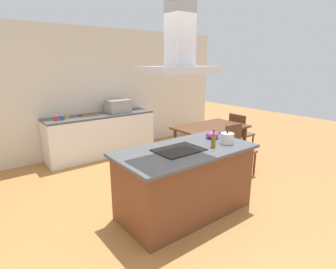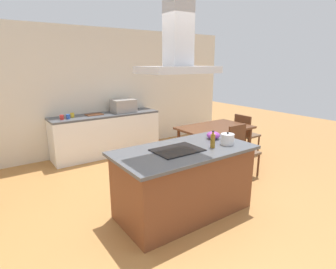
{
  "view_description": "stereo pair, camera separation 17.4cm",
  "coord_description": "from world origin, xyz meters",
  "px_view_note": "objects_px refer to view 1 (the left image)",
  "views": [
    {
      "loc": [
        -2.21,
        -2.47,
        1.97
      ],
      "look_at": [
        0.02,
        0.4,
        1.0
      ],
      "focal_mm": 28.86,
      "sensor_mm": 36.0,
      "label": 1
    },
    {
      "loc": [
        -2.07,
        -2.58,
        1.97
      ],
      "look_at": [
        0.02,
        0.4,
        1.0
      ],
      "focal_mm": 28.86,
      "sensor_mm": 36.0,
      "label": 2
    }
  ],
  "objects_px": {
    "coffee_mug_blue": "(63,118)",
    "range_hood": "(180,51)",
    "countertop_microwave": "(118,106)",
    "chair_at_right_end": "(239,131)",
    "olive_oil_bottle": "(213,140)",
    "cooktop": "(179,150)",
    "cutting_board": "(89,115)",
    "mixing_bowl": "(212,135)",
    "coffee_mug_red": "(56,118)",
    "dining_table": "(211,130)",
    "chair_facing_island": "(237,146)",
    "coffee_mug_yellow": "(67,116)",
    "tea_kettle": "(227,138)"
  },
  "relations": [
    {
      "from": "coffee_mug_blue",
      "to": "range_hood",
      "type": "distance_m",
      "value": 3.09
    },
    {
      "from": "countertop_microwave",
      "to": "chair_at_right_end",
      "type": "relative_size",
      "value": 0.56
    },
    {
      "from": "range_hood",
      "to": "olive_oil_bottle",
      "type": "bearing_deg",
      "value": -20.64
    },
    {
      "from": "cooktop",
      "to": "coffee_mug_blue",
      "type": "bearing_deg",
      "value": 101.49
    },
    {
      "from": "coffee_mug_blue",
      "to": "cutting_board",
      "type": "height_order",
      "value": "coffee_mug_blue"
    },
    {
      "from": "mixing_bowl",
      "to": "coffee_mug_red",
      "type": "height_order",
      "value": "mixing_bowl"
    },
    {
      "from": "dining_table",
      "to": "range_hood",
      "type": "height_order",
      "value": "range_hood"
    },
    {
      "from": "olive_oil_bottle",
      "to": "chair_at_right_end",
      "type": "xyz_separation_m",
      "value": [
        2.24,
        1.28,
        -0.49
      ]
    },
    {
      "from": "cooktop",
      "to": "range_hood",
      "type": "distance_m",
      "value": 1.2
    },
    {
      "from": "cutting_board",
      "to": "chair_facing_island",
      "type": "height_order",
      "value": "cutting_board"
    },
    {
      "from": "olive_oil_bottle",
      "to": "coffee_mug_blue",
      "type": "bearing_deg",
      "value": 108.89
    },
    {
      "from": "coffee_mug_blue",
      "to": "range_hood",
      "type": "xyz_separation_m",
      "value": [
        0.57,
        -2.81,
        1.16
      ]
    },
    {
      "from": "olive_oil_bottle",
      "to": "mixing_bowl",
      "type": "relative_size",
      "value": 1.17
    },
    {
      "from": "mixing_bowl",
      "to": "coffee_mug_yellow",
      "type": "relative_size",
      "value": 2.15
    },
    {
      "from": "mixing_bowl",
      "to": "coffee_mug_red",
      "type": "bearing_deg",
      "value": 118.3
    },
    {
      "from": "cutting_board",
      "to": "chair_at_right_end",
      "type": "relative_size",
      "value": 0.38
    },
    {
      "from": "countertop_microwave",
      "to": "coffee_mug_blue",
      "type": "height_order",
      "value": "countertop_microwave"
    },
    {
      "from": "mixing_bowl",
      "to": "dining_table",
      "type": "distance_m",
      "value": 1.45
    },
    {
      "from": "dining_table",
      "to": "tea_kettle",
      "type": "bearing_deg",
      "value": -129.39
    },
    {
      "from": "coffee_mug_red",
      "to": "tea_kettle",
      "type": "bearing_deg",
      "value": -64.8
    },
    {
      "from": "cooktop",
      "to": "tea_kettle",
      "type": "xyz_separation_m",
      "value": [
        0.71,
        -0.18,
        0.07
      ]
    },
    {
      "from": "coffee_mug_blue",
      "to": "chair_facing_island",
      "type": "distance_m",
      "value": 3.35
    },
    {
      "from": "chair_at_right_end",
      "to": "dining_table",
      "type": "bearing_deg",
      "value": 180.0
    },
    {
      "from": "dining_table",
      "to": "chair_at_right_end",
      "type": "relative_size",
      "value": 1.57
    },
    {
      "from": "olive_oil_bottle",
      "to": "cutting_board",
      "type": "height_order",
      "value": "olive_oil_bottle"
    },
    {
      "from": "olive_oil_bottle",
      "to": "chair_at_right_end",
      "type": "distance_m",
      "value": 2.63
    },
    {
      "from": "olive_oil_bottle",
      "to": "cutting_board",
      "type": "relative_size",
      "value": 0.66
    },
    {
      "from": "cooktop",
      "to": "coffee_mug_blue",
      "type": "xyz_separation_m",
      "value": [
        -0.57,
        2.81,
        0.04
      ]
    },
    {
      "from": "coffee_mug_yellow",
      "to": "chair_facing_island",
      "type": "bearing_deg",
      "value": -47.95
    },
    {
      "from": "tea_kettle",
      "to": "countertop_microwave",
      "type": "height_order",
      "value": "countertop_microwave"
    },
    {
      "from": "olive_oil_bottle",
      "to": "countertop_microwave",
      "type": "distance_m",
      "value": 3.06
    },
    {
      "from": "cooktop",
      "to": "tea_kettle",
      "type": "distance_m",
      "value": 0.74
    },
    {
      "from": "cooktop",
      "to": "dining_table",
      "type": "relative_size",
      "value": 0.43
    },
    {
      "from": "cutting_board",
      "to": "olive_oil_bottle",
      "type": "bearing_deg",
      "value": -81.78
    },
    {
      "from": "cutting_board",
      "to": "dining_table",
      "type": "xyz_separation_m",
      "value": [
        1.78,
        -1.81,
        -0.24
      ]
    },
    {
      "from": "mixing_bowl",
      "to": "chair_at_right_end",
      "type": "bearing_deg",
      "value": 26.9
    },
    {
      "from": "mixing_bowl",
      "to": "coffee_mug_red",
      "type": "relative_size",
      "value": 2.15
    },
    {
      "from": "coffee_mug_red",
      "to": "chair_at_right_end",
      "type": "height_order",
      "value": "coffee_mug_red"
    },
    {
      "from": "olive_oil_bottle",
      "to": "coffee_mug_yellow",
      "type": "xyz_separation_m",
      "value": [
        -0.9,
        3.09,
        -0.05
      ]
    },
    {
      "from": "tea_kettle",
      "to": "coffee_mug_red",
      "type": "bearing_deg",
      "value": 115.2
    },
    {
      "from": "range_hood",
      "to": "coffee_mug_yellow",
      "type": "bearing_deg",
      "value": 98.84
    },
    {
      "from": "coffee_mug_blue",
      "to": "cutting_board",
      "type": "bearing_deg",
      "value": 12.36
    },
    {
      "from": "cutting_board",
      "to": "chair_at_right_end",
      "type": "distance_m",
      "value": 3.27
    },
    {
      "from": "countertop_microwave",
      "to": "chair_at_right_end",
      "type": "bearing_deg",
      "value": -41.05
    },
    {
      "from": "coffee_mug_yellow",
      "to": "dining_table",
      "type": "bearing_deg",
      "value": -39.02
    },
    {
      "from": "coffee_mug_blue",
      "to": "cutting_board",
      "type": "relative_size",
      "value": 0.26
    },
    {
      "from": "coffee_mug_red",
      "to": "range_hood",
      "type": "distance_m",
      "value": 3.11
    },
    {
      "from": "coffee_mug_yellow",
      "to": "dining_table",
      "type": "distance_m",
      "value": 2.88
    },
    {
      "from": "coffee_mug_blue",
      "to": "coffee_mug_yellow",
      "type": "xyz_separation_m",
      "value": [
        0.12,
        0.12,
        0.0
      ]
    },
    {
      "from": "tea_kettle",
      "to": "coffee_mug_yellow",
      "type": "xyz_separation_m",
      "value": [
        -1.17,
        3.1,
        -0.03
      ]
    }
  ]
}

